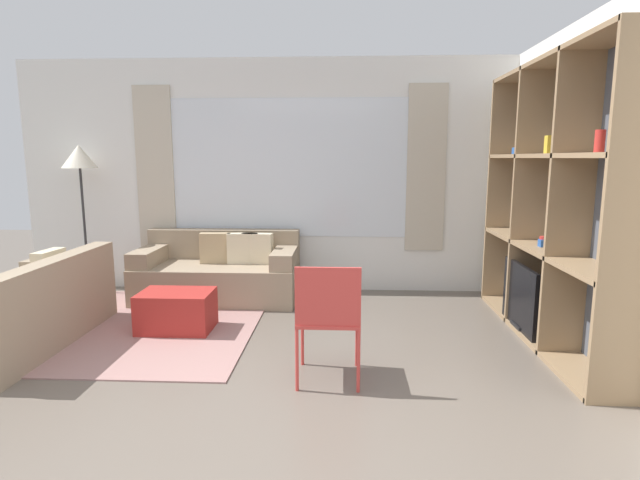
{
  "coord_description": "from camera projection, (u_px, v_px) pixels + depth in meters",
  "views": [
    {
      "loc": [
        0.65,
        -2.56,
        1.57
      ],
      "look_at": [
        0.44,
        1.81,
        0.85
      ],
      "focal_mm": 28.0,
      "sensor_mm": 36.0,
      "label": 1
    }
  ],
  "objects": [
    {
      "name": "ground_plane",
      "position": [
        227.0,
        440.0,
        2.81
      ],
      "size": [
        16.0,
        16.0,
        0.0
      ],
      "primitive_type": "plane",
      "color": "#665B51"
    },
    {
      "name": "wall_back",
      "position": [
        289.0,
        176.0,
        5.87
      ],
      "size": [
        6.35,
        0.11,
        2.7
      ],
      "color": "white",
      "rests_on": "ground_plane"
    },
    {
      "name": "wall_right",
      "position": [
        583.0,
        185.0,
        4.09
      ],
      "size": [
        0.07,
        4.49,
        2.7
      ],
      "primitive_type": "cube",
      "color": "white",
      "rests_on": "ground_plane"
    },
    {
      "name": "area_rug",
      "position": [
        145.0,
        326.0,
        4.71
      ],
      "size": [
        2.1,
        2.34,
        0.01
      ],
      "primitive_type": "cube",
      "color": "gray",
      "rests_on": "ground_plane"
    },
    {
      "name": "shelving_unit",
      "position": [
        554.0,
        208.0,
        4.24
      ],
      "size": [
        0.36,
        2.5,
        2.38
      ],
      "color": "#515660",
      "rests_on": "ground_plane"
    },
    {
      "name": "couch_main",
      "position": [
        220.0,
        273.0,
        5.61
      ],
      "size": [
        1.76,
        0.86,
        0.75
      ],
      "color": "gray",
      "rests_on": "ground_plane"
    },
    {
      "name": "couch_side",
      "position": [
        25.0,
        312.0,
        4.21
      ],
      "size": [
        0.86,
        1.75,
        0.75
      ],
      "rotation": [
        0.0,
        0.0,
        -1.57
      ],
      "color": "gray",
      "rests_on": "ground_plane"
    },
    {
      "name": "ottoman",
      "position": [
        177.0,
        311.0,
        4.57
      ],
      "size": [
        0.65,
        0.45,
        0.37
      ],
      "color": "#A82823",
      "rests_on": "ground_plane"
    },
    {
      "name": "floor_lamp",
      "position": [
        80.0,
        164.0,
        5.65
      ],
      "size": [
        0.39,
        0.39,
        1.72
      ],
      "color": "black",
      "rests_on": "ground_plane"
    },
    {
      "name": "folding_chair",
      "position": [
        328.0,
        312.0,
        3.44
      ],
      "size": [
        0.44,
        0.46,
        0.86
      ],
      "rotation": [
        0.0,
        0.0,
        3.14
      ],
      "color": "#CC3D38",
      "rests_on": "ground_plane"
    }
  ]
}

